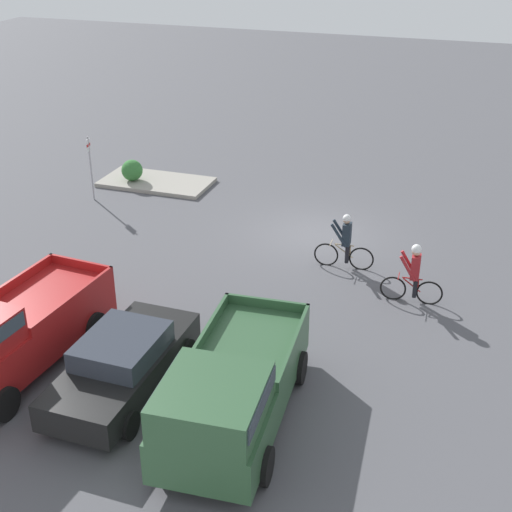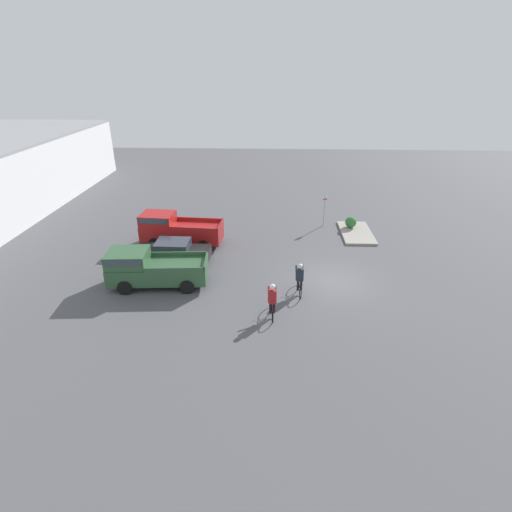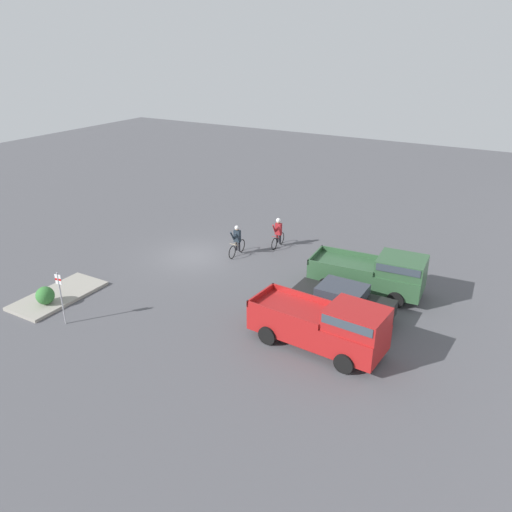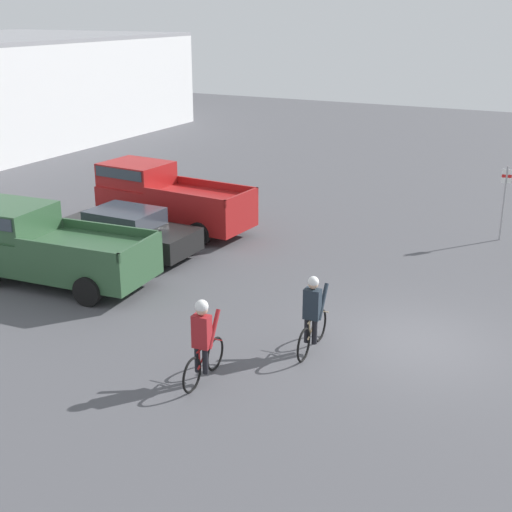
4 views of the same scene
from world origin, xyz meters
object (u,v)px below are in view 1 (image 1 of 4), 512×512
at_px(pickup_truck_0, 230,391).
at_px(cyclist_1, 414,273).
at_px(pickup_truck_1, 3,336).
at_px(shrub, 132,170).
at_px(fire_lane_sign, 90,162).
at_px(cyclist_0, 345,241).
at_px(sedan_0, 123,363).

distance_m(pickup_truck_0, cyclist_1, 7.36).
distance_m(pickup_truck_1, shrub, 12.89).
height_order(pickup_truck_0, fire_lane_sign, fire_lane_sign).
bearing_deg(fire_lane_sign, pickup_truck_0, 131.75).
bearing_deg(cyclist_0, sedan_0, 65.68).
distance_m(sedan_0, pickup_truck_1, 2.89).
bearing_deg(shrub, cyclist_0, 155.21).
distance_m(pickup_truck_1, cyclist_0, 10.22).
bearing_deg(cyclist_1, pickup_truck_0, 67.18).
xyz_separation_m(sedan_0, cyclist_0, (-3.44, -7.62, 0.16)).
distance_m(cyclist_1, fire_lane_sign, 12.99).
bearing_deg(sedan_0, pickup_truck_1, 8.94).
xyz_separation_m(pickup_truck_0, sedan_0, (2.83, -0.62, -0.35)).
relative_size(pickup_truck_0, cyclist_1, 3.06).
height_order(pickup_truck_0, sedan_0, pickup_truck_0).
relative_size(pickup_truck_1, cyclist_0, 3.01).
bearing_deg(cyclist_0, fire_lane_sign, -13.49).
distance_m(sedan_0, fire_lane_sign, 12.10).
bearing_deg(shrub, sedan_0, 116.84).
xyz_separation_m(pickup_truck_1, shrub, (3.25, -12.46, -0.55)).
bearing_deg(sedan_0, pickup_truck_0, 167.62).
xyz_separation_m(sedan_0, fire_lane_sign, (6.69, -10.05, 0.77)).
bearing_deg(fire_lane_sign, sedan_0, 123.66).
relative_size(sedan_0, pickup_truck_1, 0.82).
relative_size(pickup_truck_0, sedan_0, 1.21).
xyz_separation_m(pickup_truck_0, pickup_truck_1, (5.66, -0.18, 0.05)).
bearing_deg(cyclist_1, shrub, -26.45).
height_order(cyclist_0, shrub, cyclist_0).
distance_m(pickup_truck_0, sedan_0, 2.92).
relative_size(cyclist_0, shrub, 2.21).
relative_size(cyclist_0, fire_lane_sign, 0.75).
height_order(pickup_truck_0, shrub, pickup_truck_0).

